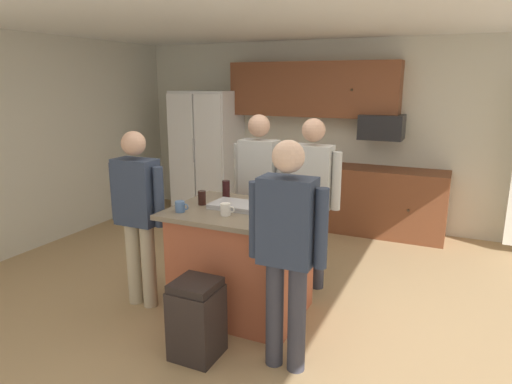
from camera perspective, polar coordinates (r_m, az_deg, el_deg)
The scene contains 21 objects.
floor at distance 4.45m, azimuth 0.81°, elevation -13.48°, with size 7.04×7.04×0.00m, color tan.
ceiling at distance 3.99m, azimuth 0.95°, elevation 21.88°, with size 7.04×7.04×0.00m, color white.
back_wall at distance 6.65m, azimuth 10.77°, elevation 7.20°, with size 6.40×0.10×2.60m, color beige.
side_wall_left at distance 6.05m, azimuth -28.15°, elevation 5.17°, with size 0.10×5.60×2.60m, color beige.
cabinet_run_upper at distance 6.53m, azimuth 7.10°, elevation 12.71°, with size 2.40×0.38×0.75m.
cabinet_run_lower at distance 6.38m, azimuth 14.95°, elevation -1.09°, with size 1.80×0.63×0.90m.
refrigerator at distance 7.08m, azimuth -6.17°, elevation 4.88°, with size 0.93×0.76×1.90m.
microwave_over_range at distance 6.22m, azimuth 15.55°, elevation 7.89°, with size 0.56×0.40×0.32m, color black.
kitchen_island at distance 4.06m, azimuth -1.79°, elevation -8.66°, with size 1.21×0.95×0.96m.
person_host_foreground at distance 4.18m, azimuth -14.68°, elevation -2.01°, with size 0.57×0.22×1.62m.
person_guest_by_door at distance 3.13m, azimuth 3.91°, elevation -6.36°, with size 0.57×0.22×1.67m.
person_elder_center at distance 4.44m, azimuth 7.03°, elevation -0.05°, with size 0.57×0.22×1.70m.
person_guest_left at distance 4.69m, azimuth 0.36°, elevation 0.92°, with size 0.57×0.23×1.72m.
glass_dark_ale at distance 4.07m, azimuth -6.82°, elevation -0.74°, with size 0.07×0.07×0.13m.
glass_stout_tall at distance 4.30m, azimuth -3.79°, elevation 0.39°, with size 0.07×0.07×0.16m.
glass_short_whisky at distance 3.93m, azimuth 5.60°, elevation -0.93°, with size 0.08×0.08×0.16m.
mug_ceramic_white at distance 3.73m, azimuth -3.83°, elevation -2.20°, with size 0.13×0.08×0.10m.
tumbler_amber at distance 3.74m, azimuth 1.89°, elevation -1.91°, with size 0.06×0.06×0.13m.
mug_blue_stoneware at distance 3.87m, azimuth -9.51°, elevation -1.83°, with size 0.12×0.08×0.09m.
serving_tray at distance 3.96m, azimuth -2.45°, elevation -1.70°, with size 0.44×0.30×0.04m.
trash_bin at distance 3.55m, azimuth -7.48°, elevation -15.60°, with size 0.34×0.34×0.61m.
Camera 1 is at (1.60, -3.61, 2.04)m, focal length 31.76 mm.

